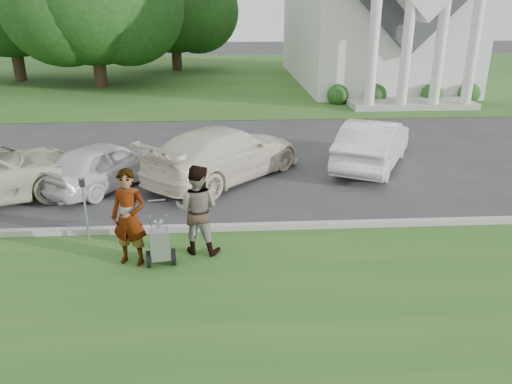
{
  "coord_description": "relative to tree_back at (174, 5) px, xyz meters",
  "views": [
    {
      "loc": [
        -0.31,
        -9.89,
        4.91
      ],
      "look_at": [
        0.29,
        0.0,
        1.14
      ],
      "focal_mm": 35.0,
      "sensor_mm": 36.0,
      "label": 1
    }
  ],
  "objects": [
    {
      "name": "tree_back",
      "position": [
        0.0,
        0.0,
        0.0
      ],
      "size": [
        9.61,
        7.6,
        8.89
      ],
      "color": "#332316",
      "rests_on": "ground"
    },
    {
      "name": "parking_meter_near",
      "position": [
        0.64,
        -29.8,
        -3.79
      ],
      "size": [
        0.11,
        0.1,
        1.48
      ],
      "color": "#989BA0",
      "rests_on": "ground"
    },
    {
      "name": "curb",
      "position": [
        4.01,
        -29.44,
        -4.65
      ],
      "size": [
        80.0,
        0.18,
        0.15
      ],
      "primitive_type": "cube",
      "color": "#9E9E93",
      "rests_on": "ground"
    },
    {
      "name": "grass_strip",
      "position": [
        4.01,
        -32.99,
        -4.72
      ],
      "size": [
        80.0,
        7.0,
        0.01
      ],
      "primitive_type": "cube",
      "color": "#2A541D",
      "rests_on": "ground"
    },
    {
      "name": "car_b",
      "position": [
        0.31,
        -26.28,
        -4.06
      ],
      "size": [
        3.56,
        4.07,
        1.33
      ],
      "primitive_type": "imported",
      "rotation": [
        0.0,
        0.0,
        2.51
      ],
      "color": "silver",
      "rests_on": "ground"
    },
    {
      "name": "car_c",
      "position": [
        3.63,
        -25.77,
        -3.95
      ],
      "size": [
        5.23,
        5.39,
        1.55
      ],
      "primitive_type": "imported",
      "rotation": [
        0.0,
        0.0,
        2.39
      ],
      "color": "silver",
      "rests_on": "ground"
    },
    {
      "name": "church_lawn",
      "position": [
        4.01,
        -2.99,
        -4.72
      ],
      "size": [
        80.0,
        30.0,
        0.01
      ],
      "primitive_type": "cube",
      "color": "#2A541D",
      "rests_on": "ground"
    },
    {
      "name": "ground",
      "position": [
        4.01,
        -29.99,
        -4.73
      ],
      "size": [
        120.0,
        120.0,
        0.0
      ],
      "primitive_type": "plane",
      "color": "#333335",
      "rests_on": "ground"
    },
    {
      "name": "car_d",
      "position": [
        8.33,
        -24.84,
        -3.98
      ],
      "size": [
        3.52,
        4.76,
        1.5
      ],
      "primitive_type": "imported",
      "rotation": [
        0.0,
        0.0,
        2.66
      ],
      "color": "silver",
      "rests_on": "ground"
    },
    {
      "name": "person_left",
      "position": [
        1.77,
        -30.85,
        -3.74
      ],
      "size": [
        0.81,
        0.64,
        1.96
      ],
      "primitive_type": "imported",
      "rotation": [
        0.0,
        0.0,
        -0.26
      ],
      "color": "#999999",
      "rests_on": "ground"
    },
    {
      "name": "person_right",
      "position": [
        3.07,
        -30.45,
        -3.78
      ],
      "size": [
        1.05,
        0.9,
        1.9
      ],
      "primitive_type": "imported",
      "rotation": [
        0.0,
        0.0,
        2.93
      ],
      "color": "#999999",
      "rests_on": "ground"
    },
    {
      "name": "striping_cart",
      "position": [
        2.35,
        -30.98,
        -4.27
      ],
      "size": [
        0.63,
        1.18,
        1.05
      ],
      "rotation": [
        0.0,
        0.0,
        0.15
      ],
      "color": "black",
      "rests_on": "ground"
    }
  ]
}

